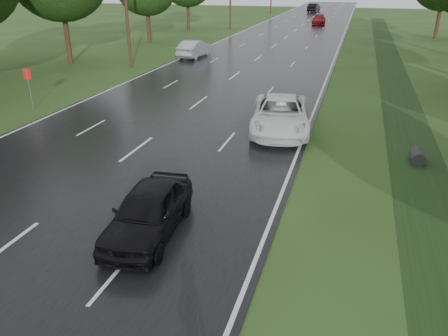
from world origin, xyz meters
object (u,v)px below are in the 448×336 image
white_pickup (280,115)px  silver_sedan (194,49)px  dark_sedan (148,211)px  road_sign (28,81)px

white_pickup → silver_sedan: 21.89m
dark_sedan → silver_sedan: size_ratio=0.90×
road_sign → white_pickup: (14.00, 0.25, -0.80)m
road_sign → silver_sedan: bearing=81.9°
road_sign → silver_sedan: 19.21m
road_sign → dark_sedan: bearing=-39.8°
dark_sedan → white_pickup: bearing=74.5°
silver_sedan → road_sign: bearing=85.4°
white_pickup → silver_sedan: size_ratio=1.23×
dark_sedan → silver_sedan: 30.45m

